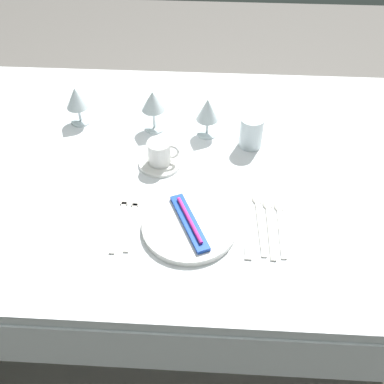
{
  "coord_description": "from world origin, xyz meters",
  "views": [
    {
      "loc": [
        0.04,
        -1.09,
        1.71
      ],
      "look_at": [
        -0.02,
        -0.14,
        0.76
      ],
      "focal_mm": 44.17,
      "sensor_mm": 36.0,
      "label": 1
    }
  ],
  "objects_px": {
    "coffee_cup_left": "(160,151)",
    "wine_glass_left": "(208,111)",
    "wine_glass_right": "(76,99)",
    "spoon_soup": "(259,216)",
    "spoon_tea": "(280,221)",
    "wine_glass_centre": "(153,103)",
    "fork_inner": "(120,220)",
    "drink_tumbler": "(251,132)",
    "toothbrush_package": "(189,222)",
    "dinner_knife": "(248,228)",
    "spoon_dessert": "(269,221)",
    "dinner_plate": "(189,226)",
    "fork_outer": "(132,220)"
  },
  "relations": [
    {
      "from": "toothbrush_package",
      "to": "spoon_soup",
      "type": "distance_m",
      "value": 0.2
    },
    {
      "from": "spoon_soup",
      "to": "wine_glass_left",
      "type": "distance_m",
      "value": 0.41
    },
    {
      "from": "wine_glass_right",
      "to": "toothbrush_package",
      "type": "bearing_deg",
      "value": -48.95
    },
    {
      "from": "coffee_cup_left",
      "to": "wine_glass_centre",
      "type": "height_order",
      "value": "wine_glass_centre"
    },
    {
      "from": "fork_outer",
      "to": "wine_glass_centre",
      "type": "bearing_deg",
      "value": 87.99
    },
    {
      "from": "wine_glass_centre",
      "to": "dinner_plate",
      "type": "bearing_deg",
      "value": -71.78
    },
    {
      "from": "spoon_dessert",
      "to": "drink_tumbler",
      "type": "height_order",
      "value": "drink_tumbler"
    },
    {
      "from": "dinner_plate",
      "to": "fork_inner",
      "type": "distance_m",
      "value": 0.19
    },
    {
      "from": "toothbrush_package",
      "to": "dinner_knife",
      "type": "height_order",
      "value": "toothbrush_package"
    },
    {
      "from": "dinner_plate",
      "to": "dinner_knife",
      "type": "height_order",
      "value": "dinner_plate"
    },
    {
      "from": "coffee_cup_left",
      "to": "wine_glass_left",
      "type": "bearing_deg",
      "value": 48.26
    },
    {
      "from": "coffee_cup_left",
      "to": "wine_glass_left",
      "type": "xyz_separation_m",
      "value": [
        0.14,
        0.15,
        0.05
      ]
    },
    {
      "from": "dinner_plate",
      "to": "spoon_dessert",
      "type": "bearing_deg",
      "value": 9.9
    },
    {
      "from": "toothbrush_package",
      "to": "wine_glass_centre",
      "type": "xyz_separation_m",
      "value": [
        -0.14,
        0.44,
        0.08
      ]
    },
    {
      "from": "toothbrush_package",
      "to": "wine_glass_left",
      "type": "distance_m",
      "value": 0.42
    },
    {
      "from": "toothbrush_package",
      "to": "wine_glass_centre",
      "type": "distance_m",
      "value": 0.47
    },
    {
      "from": "spoon_dessert",
      "to": "coffee_cup_left",
      "type": "relative_size",
      "value": 2.25
    },
    {
      "from": "spoon_dessert",
      "to": "spoon_tea",
      "type": "distance_m",
      "value": 0.03
    },
    {
      "from": "toothbrush_package",
      "to": "wine_glass_right",
      "type": "distance_m",
      "value": 0.61
    },
    {
      "from": "dinner_knife",
      "to": "drink_tumbler",
      "type": "bearing_deg",
      "value": 87.68
    },
    {
      "from": "wine_glass_left",
      "to": "drink_tumbler",
      "type": "height_order",
      "value": "wine_glass_left"
    },
    {
      "from": "wine_glass_centre",
      "to": "fork_outer",
      "type": "bearing_deg",
      "value": -92.01
    },
    {
      "from": "spoon_soup",
      "to": "spoon_tea",
      "type": "relative_size",
      "value": 1.11
    },
    {
      "from": "fork_outer",
      "to": "wine_glass_left",
      "type": "relative_size",
      "value": 1.49
    },
    {
      "from": "coffee_cup_left",
      "to": "wine_glass_right",
      "type": "bearing_deg",
      "value": 146.25
    },
    {
      "from": "dinner_knife",
      "to": "drink_tumbler",
      "type": "height_order",
      "value": "drink_tumbler"
    },
    {
      "from": "spoon_dessert",
      "to": "wine_glass_left",
      "type": "relative_size",
      "value": 1.6
    },
    {
      "from": "spoon_dessert",
      "to": "coffee_cup_left",
      "type": "height_order",
      "value": "coffee_cup_left"
    },
    {
      "from": "wine_glass_centre",
      "to": "wine_glass_left",
      "type": "relative_size",
      "value": 1.05
    },
    {
      "from": "coffee_cup_left",
      "to": "wine_glass_right",
      "type": "height_order",
      "value": "wine_glass_right"
    },
    {
      "from": "spoon_dessert",
      "to": "wine_glass_right",
      "type": "bearing_deg",
      "value": 145.62
    },
    {
      "from": "coffee_cup_left",
      "to": "toothbrush_package",
      "type": "bearing_deg",
      "value": -68.21
    },
    {
      "from": "spoon_soup",
      "to": "dinner_knife",
      "type": "bearing_deg",
      "value": -124.0
    },
    {
      "from": "wine_glass_centre",
      "to": "drink_tumbler",
      "type": "distance_m",
      "value": 0.33
    },
    {
      "from": "toothbrush_package",
      "to": "wine_glass_centre",
      "type": "bearing_deg",
      "value": 108.22
    },
    {
      "from": "drink_tumbler",
      "to": "wine_glass_right",
      "type": "bearing_deg",
      "value": 170.9
    },
    {
      "from": "fork_inner",
      "to": "drink_tumbler",
      "type": "height_order",
      "value": "drink_tumbler"
    },
    {
      "from": "spoon_soup",
      "to": "toothbrush_package",
      "type": "bearing_deg",
      "value": -164.52
    },
    {
      "from": "wine_glass_left",
      "to": "wine_glass_right",
      "type": "distance_m",
      "value": 0.44
    },
    {
      "from": "fork_outer",
      "to": "wine_glass_right",
      "type": "bearing_deg",
      "value": 118.79
    },
    {
      "from": "wine_glass_left",
      "to": "spoon_tea",
      "type": "bearing_deg",
      "value": -60.57
    },
    {
      "from": "spoon_soup",
      "to": "wine_glass_centre",
      "type": "distance_m",
      "value": 0.52
    },
    {
      "from": "fork_outer",
      "to": "fork_inner",
      "type": "height_order",
      "value": "same"
    },
    {
      "from": "fork_outer",
      "to": "spoon_tea",
      "type": "relative_size",
      "value": 1.0
    },
    {
      "from": "coffee_cup_left",
      "to": "drink_tumbler",
      "type": "relative_size",
      "value": 0.94
    },
    {
      "from": "dinner_plate",
      "to": "wine_glass_right",
      "type": "xyz_separation_m",
      "value": [
        -0.4,
        0.46,
        0.08
      ]
    },
    {
      "from": "dinner_plate",
      "to": "wine_glass_right",
      "type": "distance_m",
      "value": 0.62
    },
    {
      "from": "dinner_plate",
      "to": "spoon_soup",
      "type": "xyz_separation_m",
      "value": [
        0.19,
        0.05,
        -0.01
      ]
    },
    {
      "from": "fork_outer",
      "to": "drink_tumbler",
      "type": "relative_size",
      "value": 1.97
    },
    {
      "from": "spoon_tea",
      "to": "wine_glass_left",
      "type": "relative_size",
      "value": 1.49
    }
  ]
}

